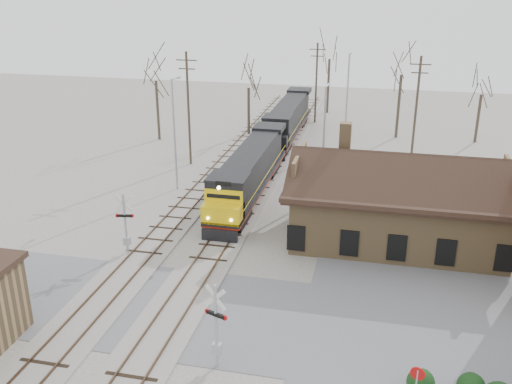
% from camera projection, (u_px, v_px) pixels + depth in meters
% --- Properties ---
extents(ground, '(140.00, 140.00, 0.00)m').
position_uv_depth(ground, '(176.00, 310.00, 31.98)').
color(ground, '#A9A399').
rests_on(ground, ground).
extents(road, '(60.00, 9.00, 0.03)m').
position_uv_depth(road, '(176.00, 309.00, 31.97)').
color(road, slate).
rests_on(road, ground).
extents(parking_lot, '(22.00, 26.00, 0.03)m').
position_uv_depth(parking_lot, '(505.00, 310.00, 31.90)').
color(parking_lot, slate).
rests_on(parking_lot, ground).
extents(track_main, '(3.40, 90.00, 0.24)m').
position_uv_depth(track_main, '(241.00, 208.00, 45.62)').
color(track_main, '#A9A399').
rests_on(track_main, ground).
extents(track_siding, '(3.40, 90.00, 0.24)m').
position_uv_depth(track_siding, '(188.00, 204.00, 46.55)').
color(track_siding, '#A9A399').
rests_on(track_siding, ground).
extents(depot, '(15.20, 9.31, 7.90)m').
position_uv_depth(depot, '(398.00, 208.00, 39.58)').
color(depot, olive).
rests_on(depot, ground).
extents(locomotive_lead, '(2.79, 18.72, 4.15)m').
position_uv_depth(locomotive_lead, '(249.00, 173.00, 47.17)').
color(locomotive_lead, black).
rests_on(locomotive_lead, ground).
extents(locomotive_trailing, '(2.79, 18.72, 3.93)m').
position_uv_depth(locomotive_trailing, '(288.00, 120.00, 64.47)').
color(locomotive_trailing, black).
rests_on(locomotive_trailing, ground).
extents(crossbuck_near, '(1.22, 0.51, 4.46)m').
position_uv_depth(crossbuck_near, '(216.00, 330.00, 26.62)').
color(crossbuck_near, '#A5A8AD').
rests_on(crossbuck_near, ground).
extents(crossbuck_far, '(1.23, 0.33, 4.34)m').
position_uv_depth(crossbuck_far, '(126.00, 227.00, 37.58)').
color(crossbuck_far, '#A5A8AD').
rests_on(crossbuck_far, ground).
extents(do_not_enter_sign, '(0.63, 0.20, 2.14)m').
position_uv_depth(do_not_enter_sign, '(417.00, 380.00, 24.18)').
color(do_not_enter_sign, '#A5A8AD').
rests_on(do_not_enter_sign, ground).
extents(hedge_a, '(1.25, 1.25, 1.25)m').
position_uv_depth(hedge_a, '(421.00, 382.00, 25.34)').
color(hedge_a, black).
rests_on(hedge_a, ground).
extents(streetlight_a, '(0.25, 2.04, 9.63)m').
position_uv_depth(streetlight_a, '(175.00, 129.00, 48.15)').
color(streetlight_a, '#A5A8AD').
rests_on(streetlight_a, ground).
extents(streetlight_b, '(0.25, 2.04, 9.30)m').
position_uv_depth(streetlight_b, '(324.00, 136.00, 46.66)').
color(streetlight_b, '#A5A8AD').
rests_on(streetlight_b, ground).
extents(streetlight_c, '(0.25, 2.04, 9.88)m').
position_uv_depth(streetlight_c, '(347.00, 95.00, 61.13)').
color(streetlight_c, '#A5A8AD').
rests_on(streetlight_c, ground).
extents(utility_pole_a, '(2.00, 0.24, 10.93)m').
position_uv_depth(utility_pole_a, '(188.00, 107.00, 54.55)').
color(utility_pole_a, '#382D23').
rests_on(utility_pole_a, ground).
extents(utility_pole_b, '(2.00, 0.24, 9.86)m').
position_uv_depth(utility_pole_b, '(316.00, 82.00, 70.60)').
color(utility_pole_b, '#382D23').
rests_on(utility_pole_b, ground).
extents(utility_pole_c, '(2.00, 0.24, 10.41)m').
position_uv_depth(utility_pole_c, '(416.00, 108.00, 55.52)').
color(utility_pole_c, '#382D23').
rests_on(utility_pole_c, ground).
extents(tree_a, '(4.43, 4.43, 10.86)m').
position_uv_depth(tree_a, '(155.00, 71.00, 62.20)').
color(tree_a, '#382D23').
rests_on(tree_a, ground).
extents(tree_b, '(3.67, 3.67, 8.99)m').
position_uv_depth(tree_b, '(249.00, 80.00, 64.56)').
color(tree_b, '#382D23').
rests_on(tree_b, ground).
extents(tree_c, '(4.79, 4.79, 11.73)m').
position_uv_depth(tree_c, '(330.00, 50.00, 74.51)').
color(tree_c, '#382D23').
rests_on(tree_c, ground).
extents(tree_d, '(4.78, 4.78, 11.71)m').
position_uv_depth(tree_d, '(402.00, 64.00, 62.78)').
color(tree_d, '#382D23').
rests_on(tree_d, ground).
extents(tree_e, '(3.57, 3.57, 8.75)m').
position_uv_depth(tree_e, '(483.00, 87.00, 61.66)').
color(tree_e, '#382D23').
rests_on(tree_e, ground).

